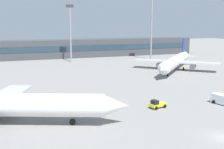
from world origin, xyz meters
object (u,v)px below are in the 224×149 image
at_px(floodlight_tower_east, 152,23).
at_px(baggage_tug_yellow, 157,104).
at_px(floodlight_tower_west, 70,29).
at_px(airplane_mid, 175,61).
at_px(service_van_white, 224,100).

bearing_deg(floodlight_tower_east, baggage_tug_yellow, -117.24).
relative_size(baggage_tug_yellow, floodlight_tower_west, 0.15).
relative_size(airplane_mid, floodlight_tower_east, 1.15).
xyz_separation_m(baggage_tug_yellow, floodlight_tower_west, (-1.34, 75.10, 13.73)).
distance_m(airplane_mid, floodlight_tower_west, 48.92).
bearing_deg(floodlight_tower_west, airplane_mid, -50.04).
bearing_deg(service_van_white, baggage_tug_yellow, 168.96).
xyz_separation_m(airplane_mid, service_van_white, (-14.85, -41.41, -2.22)).
distance_m(baggage_tug_yellow, service_van_white, 14.67).
bearing_deg(service_van_white, airplane_mid, 70.27).
distance_m(service_van_white, floodlight_tower_west, 80.60).
relative_size(service_van_white, floodlight_tower_east, 0.18).
distance_m(airplane_mid, baggage_tug_yellow, 48.49).
height_order(baggage_tug_yellow, service_van_white, service_van_white).
distance_m(airplane_mid, service_van_white, 44.04).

